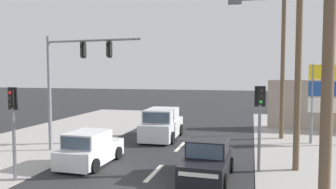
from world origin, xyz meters
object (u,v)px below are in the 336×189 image
(utility_pole_foreground_right, at_px, (322,30))
(utility_pole_background_right, at_px, (283,51))
(suv_crossing_left, at_px, (162,125))
(hatchback_kerbside_parked, at_px, (90,149))
(shopping_plaza_sign, at_px, (328,93))
(traffic_signal_mast, at_px, (70,72))
(pedestal_signal_left_kerb, at_px, (13,118))
(utility_pole_midground_right, at_px, (295,43))
(hatchback_oncoming_mid, at_px, (208,160))
(pedestal_signal_right_kerb, at_px, (260,114))

(utility_pole_foreground_right, xyz_separation_m, utility_pole_background_right, (0.33, 13.44, 0.40))
(suv_crossing_left, relative_size, hatchback_kerbside_parked, 1.25)
(shopping_plaza_sign, bearing_deg, utility_pole_foreground_right, -102.42)
(traffic_signal_mast, relative_size, shopping_plaza_sign, 1.30)
(traffic_signal_mast, relative_size, suv_crossing_left, 1.31)
(pedestal_signal_left_kerb, distance_m, hatchback_kerbside_parked, 3.65)
(suv_crossing_left, bearing_deg, utility_pole_foreground_right, -59.21)
(utility_pole_midground_right, relative_size, utility_pole_background_right, 0.96)
(utility_pole_foreground_right, bearing_deg, utility_pole_background_right, 88.57)
(utility_pole_midground_right, height_order, traffic_signal_mast, utility_pole_midground_right)
(shopping_plaza_sign, bearing_deg, traffic_signal_mast, -158.15)
(utility_pole_background_right, xyz_separation_m, hatchback_oncoming_mid, (-3.45, -8.81, -4.72))
(pedestal_signal_right_kerb, bearing_deg, traffic_signal_mast, 172.99)
(shopping_plaza_sign, bearing_deg, hatchback_oncoming_mid, -127.12)
(pedestal_signal_right_kerb, xyz_separation_m, hatchback_oncoming_mid, (-1.96, -1.26, -1.71))
(pedestal_signal_right_kerb, bearing_deg, utility_pole_background_right, 78.83)
(utility_pole_background_right, distance_m, hatchback_oncoming_mid, 10.57)
(utility_pole_foreground_right, distance_m, hatchback_kerbside_parked, 10.80)
(utility_pole_midground_right, distance_m, utility_pole_background_right, 6.92)
(suv_crossing_left, height_order, hatchback_oncoming_mid, suv_crossing_left)
(traffic_signal_mast, relative_size, pedestal_signal_left_kerb, 1.69)
(utility_pole_midground_right, height_order, suv_crossing_left, utility_pole_midground_right)
(utility_pole_midground_right, xyz_separation_m, hatchback_kerbside_parked, (-8.66, -1.35, -4.63))
(utility_pole_foreground_right, bearing_deg, suv_crossing_left, 120.79)
(utility_pole_midground_right, bearing_deg, utility_pole_background_right, 89.05)
(utility_pole_background_right, relative_size, pedestal_signal_right_kerb, 2.91)
(utility_pole_midground_right, height_order, hatchback_oncoming_mid, utility_pole_midground_right)
(pedestal_signal_right_kerb, height_order, hatchback_kerbside_parked, pedestal_signal_right_kerb)
(traffic_signal_mast, distance_m, suv_crossing_left, 6.62)
(pedestal_signal_left_kerb, relative_size, hatchback_kerbside_parked, 0.97)
(traffic_signal_mast, distance_m, hatchback_oncoming_mid, 8.48)
(utility_pole_midground_right, height_order, utility_pole_background_right, utility_pole_background_right)
(utility_pole_background_right, height_order, pedestal_signal_right_kerb, utility_pole_background_right)
(utility_pole_midground_right, xyz_separation_m, pedestal_signal_left_kerb, (-10.35, -4.10, -2.92))
(shopping_plaza_sign, relative_size, suv_crossing_left, 1.00)
(utility_pole_foreground_right, bearing_deg, hatchback_oncoming_mid, 123.86)
(hatchback_kerbside_parked, bearing_deg, pedestal_signal_right_kerb, 5.74)
(utility_pole_foreground_right, height_order, hatchback_oncoming_mid, utility_pole_foreground_right)
(utility_pole_background_right, height_order, suv_crossing_left, utility_pole_background_right)
(utility_pole_midground_right, distance_m, hatchback_kerbside_parked, 9.91)
(hatchback_oncoming_mid, bearing_deg, shopping_plaza_sign, 52.88)
(utility_pole_midground_right, distance_m, shopping_plaza_sign, 6.75)
(hatchback_oncoming_mid, bearing_deg, pedestal_signal_right_kerb, 32.83)
(utility_pole_background_right, xyz_separation_m, pedestal_signal_left_kerb, (-10.46, -11.02, -3.00))
(traffic_signal_mast, relative_size, hatchback_kerbside_parked, 1.63)
(hatchback_oncoming_mid, height_order, hatchback_kerbside_parked, same)
(utility_pole_background_right, distance_m, shopping_plaza_sign, 3.58)
(pedestal_signal_left_kerb, bearing_deg, traffic_signal_mast, 94.37)
(utility_pole_midground_right, height_order, hatchback_kerbside_parked, utility_pole_midground_right)
(hatchback_kerbside_parked, bearing_deg, hatchback_oncoming_mid, -5.68)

